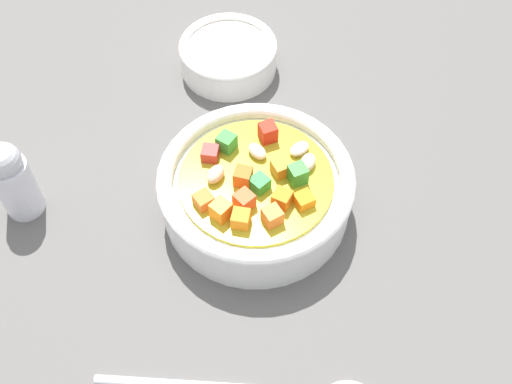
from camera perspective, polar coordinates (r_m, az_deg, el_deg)
The scene contains 4 objects.
ground_plane at distance 58.15cm, azimuth 0.00°, elevation -1.94°, with size 140.00×140.00×2.00cm, color #565451.
soup_bowl_main at distance 55.02cm, azimuth 0.00°, elevation 0.23°, with size 17.24×17.24×6.10cm.
side_bowl_small at distance 68.03cm, azimuth -2.54°, elevation 12.34°, with size 10.37×10.37×3.52cm.
pepper_shaker at distance 57.94cm, azimuth -21.32°, elevation 1.06°, with size 3.48×3.48×8.38cm.
Camera 1 is at (-9.50, -30.66, 47.49)cm, focal length 43.83 mm.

